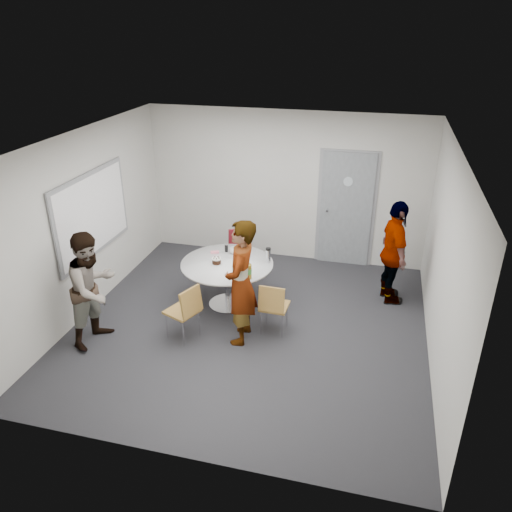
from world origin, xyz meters
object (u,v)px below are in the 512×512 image
(door, at_px, (346,210))
(person_left, at_px, (93,288))
(chair_far, at_px, (240,247))
(table, at_px, (229,269))
(person_right, at_px, (394,253))
(whiteboard, at_px, (93,214))
(chair_near_left, at_px, (186,308))
(chair_near_right, at_px, (273,304))
(person_main, at_px, (241,283))

(door, height_order, person_left, door)
(chair_far, bearing_deg, door, 179.04)
(table, xyz_separation_m, person_right, (2.41, 0.77, 0.20))
(chair_far, height_order, person_right, person_right)
(whiteboard, relative_size, chair_near_left, 2.30)
(chair_near_right, height_order, chair_far, chair_far)
(chair_near_right, bearing_deg, door, 75.96)
(whiteboard, bearing_deg, person_main, -12.02)
(chair_near_right, relative_size, person_main, 0.45)
(chair_far, bearing_deg, person_right, 144.44)
(table, height_order, person_main, person_main)
(whiteboard, bearing_deg, chair_far, 37.19)
(whiteboard, height_order, person_left, whiteboard)
(door, bearing_deg, chair_far, -152.91)
(table, xyz_separation_m, chair_near_right, (0.83, -0.60, -0.15))
(chair_far, height_order, person_left, person_left)
(chair_far, bearing_deg, whiteboard, 9.14)
(chair_near_right, xyz_separation_m, person_main, (-0.40, -0.23, 0.41))
(whiteboard, xyz_separation_m, person_main, (2.43, -0.52, -0.56))
(chair_far, distance_m, person_main, 2.05)
(chair_near_left, xyz_separation_m, person_main, (0.73, 0.20, 0.39))
(door, distance_m, chair_near_right, 2.73)
(door, xyz_separation_m, person_left, (-3.05, -3.30, -0.22))
(chair_far, relative_size, person_left, 0.50)
(chair_near_left, relative_size, chair_far, 1.02)
(table, distance_m, chair_near_left, 1.08)
(person_main, xyz_separation_m, person_left, (-1.92, -0.50, -0.08))
(table, height_order, chair_far, table)
(door, xyz_separation_m, person_main, (-1.13, -2.80, -0.14))
(person_right, bearing_deg, chair_near_left, 107.81)
(chair_near_left, bearing_deg, chair_far, 17.85)
(table, height_order, chair_near_left, table)
(door, height_order, chair_far, door)
(table, bearing_deg, person_main, -62.44)
(whiteboard, height_order, chair_near_right, whiteboard)
(whiteboard, distance_m, chair_far, 2.53)
(chair_far, bearing_deg, chair_near_right, 91.42)
(chair_near_right, height_order, person_main, person_main)
(person_left, xyz_separation_m, person_right, (3.90, 2.10, 0.02))
(person_main, bearing_deg, chair_near_left, -77.68)
(table, relative_size, chair_far, 1.74)
(chair_near_right, height_order, person_left, person_left)
(chair_far, relative_size, person_main, 0.45)
(door, height_order, whiteboard, door)
(door, height_order, chair_near_right, door)
(chair_near_left, height_order, person_left, person_left)
(whiteboard, bearing_deg, chair_near_right, -5.83)
(table, relative_size, person_right, 0.84)
(person_left, bearing_deg, table, -35.33)
(chair_near_left, bearing_deg, whiteboard, 89.41)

